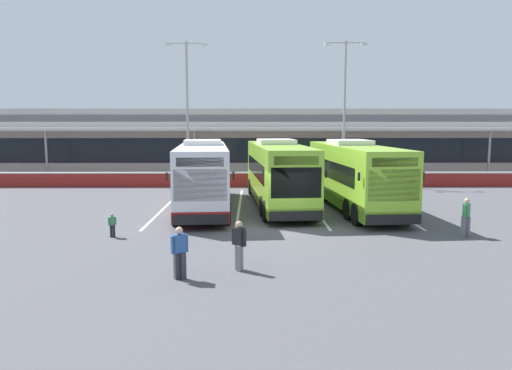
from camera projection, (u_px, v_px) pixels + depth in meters
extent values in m
plane|color=#4C4C51|center=(283.00, 229.00, 21.91)|extent=(200.00, 200.00, 0.00)
cube|color=beige|center=(266.00, 143.00, 48.34)|extent=(70.00, 10.00, 5.50)
cube|color=#19232D|center=(268.00, 150.00, 43.42)|extent=(66.00, 0.08, 2.20)
cube|color=#4C4C51|center=(268.00, 118.00, 43.05)|extent=(68.00, 0.08, 0.60)
cube|color=beige|center=(268.00, 129.00, 41.71)|extent=(67.00, 3.00, 0.24)
cube|color=gray|center=(266.00, 113.00, 47.96)|extent=(70.00, 10.00, 0.50)
cylinder|color=#999999|center=(46.00, 155.00, 40.65)|extent=(0.20, 0.20, 4.20)
cylinder|color=#999999|center=(195.00, 155.00, 40.74)|extent=(0.20, 0.20, 4.20)
cylinder|color=#999999|center=(342.00, 155.00, 40.84)|extent=(0.20, 0.20, 4.20)
cylinder|color=#999999|center=(489.00, 154.00, 40.93)|extent=(0.20, 0.20, 4.20)
cube|color=maroon|center=(271.00, 180.00, 36.23)|extent=(60.00, 0.36, 1.00)
cube|color=#B2B2B2|center=(271.00, 173.00, 36.16)|extent=(60.00, 0.40, 0.10)
cube|color=silver|center=(203.00, 174.00, 26.97)|extent=(3.54, 12.17, 3.19)
cube|color=#AD1E1E|center=(203.00, 198.00, 27.13)|extent=(3.56, 12.19, 0.56)
cube|color=black|center=(203.00, 169.00, 27.33)|extent=(3.37, 9.78, 0.96)
cube|color=black|center=(200.00, 185.00, 21.07)|extent=(2.31, 0.29, 1.40)
cube|color=black|center=(200.00, 162.00, 20.93)|extent=(2.05, 0.25, 0.40)
cube|color=silver|center=(203.00, 142.00, 27.74)|extent=(2.28, 2.96, 0.28)
cube|color=black|center=(201.00, 220.00, 21.15)|extent=(2.45, 0.36, 0.44)
cube|color=black|center=(233.00, 176.00, 21.50)|extent=(0.09, 0.13, 0.36)
cube|color=black|center=(167.00, 177.00, 21.24)|extent=(0.09, 0.13, 0.36)
cylinder|color=black|center=(223.00, 188.00, 31.79)|extent=(0.41, 1.06, 1.04)
cylinder|color=black|center=(186.00, 188.00, 31.58)|extent=(0.41, 1.06, 1.04)
cylinder|color=black|center=(226.00, 208.00, 24.09)|extent=(0.41, 1.06, 1.04)
cylinder|color=black|center=(178.00, 209.00, 23.87)|extent=(0.41, 1.06, 1.04)
cylinder|color=black|center=(227.00, 214.00, 22.71)|extent=(0.41, 1.06, 1.04)
cylinder|color=black|center=(176.00, 215.00, 22.49)|extent=(0.41, 1.06, 1.04)
cube|color=#8CC633|center=(278.00, 173.00, 27.82)|extent=(3.54, 12.17, 3.19)
cube|color=olive|center=(278.00, 195.00, 27.98)|extent=(3.56, 12.19, 0.56)
cube|color=black|center=(277.00, 168.00, 28.18)|extent=(3.37, 9.78, 0.96)
cube|color=black|center=(296.00, 183.00, 21.92)|extent=(2.31, 0.29, 1.40)
cube|color=black|center=(296.00, 161.00, 21.78)|extent=(2.05, 0.25, 0.40)
cube|color=silver|center=(276.00, 142.00, 28.59)|extent=(2.28, 2.96, 0.28)
cube|color=black|center=(296.00, 216.00, 22.00)|extent=(2.45, 0.36, 0.44)
cube|color=black|center=(326.00, 174.00, 22.35)|extent=(0.09, 0.13, 0.36)
cube|color=black|center=(263.00, 175.00, 22.09)|extent=(0.09, 0.13, 0.36)
cylinder|color=black|center=(286.00, 186.00, 32.64)|extent=(0.41, 1.06, 1.04)
cylinder|color=black|center=(251.00, 187.00, 32.43)|extent=(0.41, 1.06, 1.04)
cylinder|color=black|center=(310.00, 206.00, 24.94)|extent=(0.41, 1.06, 1.04)
cylinder|color=black|center=(263.00, 206.00, 24.72)|extent=(0.41, 1.06, 1.04)
cylinder|color=black|center=(315.00, 210.00, 23.56)|extent=(0.41, 1.06, 1.04)
cylinder|color=black|center=(266.00, 211.00, 23.34)|extent=(0.41, 1.06, 1.04)
cube|color=#8CC633|center=(354.00, 174.00, 26.97)|extent=(3.54, 12.17, 3.19)
cube|color=olive|center=(353.00, 198.00, 27.14)|extent=(3.56, 12.19, 0.56)
cube|color=black|center=(352.00, 169.00, 27.34)|extent=(3.37, 9.78, 0.96)
cube|color=black|center=(394.00, 185.00, 21.08)|extent=(2.31, 0.29, 1.40)
cube|color=black|center=(395.00, 162.00, 20.94)|extent=(2.05, 0.25, 0.40)
cube|color=silver|center=(350.00, 142.00, 27.74)|extent=(2.28, 2.96, 0.28)
cube|color=black|center=(394.00, 220.00, 21.16)|extent=(2.45, 0.36, 0.44)
cube|color=black|center=(423.00, 176.00, 21.51)|extent=(0.09, 0.13, 0.36)
cube|color=black|center=(359.00, 177.00, 21.25)|extent=(0.09, 0.13, 0.36)
cylinder|color=black|center=(351.00, 188.00, 31.80)|extent=(0.41, 1.06, 1.04)
cylinder|color=black|center=(315.00, 188.00, 31.59)|extent=(0.41, 1.06, 1.04)
cylinder|color=black|center=(396.00, 208.00, 24.10)|extent=(0.41, 1.06, 1.04)
cylinder|color=black|center=(348.00, 209.00, 23.88)|extent=(0.41, 1.06, 1.04)
cylinder|color=black|center=(407.00, 214.00, 22.71)|extent=(0.41, 1.06, 1.04)
cylinder|color=black|center=(357.00, 214.00, 22.50)|extent=(0.41, 1.06, 1.04)
cube|color=silver|center=(166.00, 206.00, 27.81)|extent=(0.14, 13.00, 0.01)
cube|color=silver|center=(239.00, 206.00, 27.84)|extent=(0.14, 13.00, 0.01)
cube|color=silver|center=(313.00, 206.00, 27.88)|extent=(0.14, 13.00, 0.01)
cube|color=silver|center=(386.00, 206.00, 27.91)|extent=(0.14, 13.00, 0.01)
cube|color=slate|center=(463.00, 227.00, 20.33)|extent=(0.23, 0.22, 0.84)
cube|color=slate|center=(468.00, 226.00, 20.37)|extent=(0.23, 0.22, 0.84)
cube|color=#387F4C|center=(466.00, 210.00, 20.26)|extent=(0.39, 0.40, 0.56)
cube|color=#387F4C|center=(465.00, 211.00, 20.10)|extent=(0.13, 0.13, 0.54)
cube|color=#387F4C|center=(468.00, 210.00, 20.43)|extent=(0.13, 0.13, 0.54)
sphere|color=tan|center=(467.00, 201.00, 20.21)|extent=(0.22, 0.22, 0.22)
cube|color=black|center=(111.00, 231.00, 20.24)|extent=(0.13, 0.14, 0.52)
cube|color=black|center=(114.00, 231.00, 20.22)|extent=(0.13, 0.14, 0.52)
cube|color=#387F4C|center=(112.00, 221.00, 20.18)|extent=(0.25, 0.22, 0.35)
cube|color=#387F4C|center=(109.00, 221.00, 20.12)|extent=(0.08, 0.08, 0.33)
cube|color=#387F4C|center=(116.00, 221.00, 20.24)|extent=(0.08, 0.08, 0.33)
sphere|color=tan|center=(112.00, 215.00, 20.15)|extent=(0.14, 0.14, 0.14)
cube|color=#33333D|center=(177.00, 266.00, 14.77)|extent=(0.21, 0.23, 0.84)
cube|color=#33333D|center=(183.00, 266.00, 14.75)|extent=(0.21, 0.23, 0.84)
cube|color=#2D5693|center=(179.00, 243.00, 14.68)|extent=(0.40, 0.36, 0.56)
cube|color=#2D5693|center=(173.00, 245.00, 14.57)|extent=(0.13, 0.13, 0.54)
cube|color=#2D5693|center=(186.00, 243.00, 14.79)|extent=(0.13, 0.13, 0.54)
sphere|color=#DBB293|center=(179.00, 231.00, 14.63)|extent=(0.22, 0.22, 0.22)
cube|color=slate|center=(238.00, 257.00, 15.75)|extent=(0.22, 0.23, 0.84)
cube|color=slate|center=(240.00, 258.00, 15.55)|extent=(0.22, 0.23, 0.84)
cube|color=black|center=(239.00, 236.00, 15.56)|extent=(0.40, 0.38, 0.56)
cube|color=black|center=(234.00, 236.00, 15.70)|extent=(0.13, 0.13, 0.54)
cube|color=black|center=(244.00, 238.00, 15.43)|extent=(0.13, 0.13, 0.54)
sphere|color=tan|center=(239.00, 224.00, 15.51)|extent=(0.22, 0.22, 0.22)
cylinder|color=#9E9EA3|center=(187.00, 113.00, 38.18)|extent=(0.20, 0.20, 11.00)
cylinder|color=#9E9EA3|center=(186.00, 43.00, 37.50)|extent=(2.80, 0.10, 0.10)
cube|color=silver|center=(168.00, 44.00, 37.51)|extent=(0.44, 0.28, 0.20)
cube|color=silver|center=(204.00, 44.00, 37.53)|extent=(0.44, 0.28, 0.20)
cylinder|color=#9E9EA3|center=(344.00, 113.00, 37.92)|extent=(0.20, 0.20, 11.00)
cylinder|color=#9E9EA3|center=(346.00, 43.00, 37.24)|extent=(2.80, 0.10, 0.10)
cube|color=silver|center=(328.00, 44.00, 37.24)|extent=(0.44, 0.28, 0.20)
cube|color=silver|center=(364.00, 44.00, 37.27)|extent=(0.44, 0.28, 0.20)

